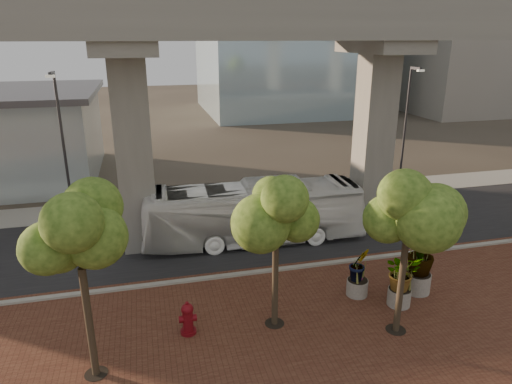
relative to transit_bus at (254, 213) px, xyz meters
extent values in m
plane|color=#373028|center=(0.56, -1.29, -1.51)|extent=(160.00, 160.00, 0.00)
cube|color=brown|center=(0.56, -9.29, -1.48)|extent=(70.00, 13.00, 0.06)
cube|color=black|center=(0.56, 0.71, -1.49)|extent=(90.00, 8.00, 0.04)
cube|color=#9D9B92|center=(0.56, -3.29, -1.43)|extent=(70.00, 0.25, 0.16)
cube|color=#9D9B92|center=(0.56, 6.21, -1.48)|extent=(90.00, 3.00, 0.06)
cube|color=gray|center=(0.56, -0.89, 8.99)|extent=(72.00, 2.40, 1.80)
cube|color=gray|center=(0.56, 2.31, 8.99)|extent=(72.00, 2.40, 1.80)
cube|color=gray|center=(38.56, 34.71, 10.49)|extent=(18.00, 16.00, 24.00)
imported|color=white|center=(0.00, 0.00, 0.00)|extent=(10.95, 2.99, 3.03)
cylinder|color=maroon|center=(-3.99, -6.79, -1.39)|extent=(0.55, 0.55, 0.12)
cylinder|color=maroon|center=(-3.99, -6.79, -0.95)|extent=(0.36, 0.36, 0.88)
sphere|color=maroon|center=(-3.99, -6.79, -0.51)|extent=(0.42, 0.42, 0.42)
cylinder|color=maroon|center=(-3.99, -6.79, -0.32)|extent=(0.12, 0.12, 0.15)
cylinder|color=maroon|center=(-3.99, -6.79, -0.88)|extent=(0.61, 0.24, 0.24)
cylinder|color=#A9A698|center=(3.98, -6.97, -1.12)|extent=(0.87, 0.87, 0.68)
imported|color=#2D4D14|center=(3.98, -6.97, -0.05)|extent=(1.93, 1.93, 1.45)
cylinder|color=#9E998E|center=(5.19, -6.28, -1.06)|extent=(1.02, 1.02, 0.79)
imported|color=#2D4D14|center=(5.19, -6.28, 0.28)|extent=(2.50, 2.50, 1.87)
cylinder|color=gray|center=(2.75, -5.93, -1.13)|extent=(0.84, 0.84, 0.65)
imported|color=#2D4D14|center=(2.75, -5.93, -0.11)|extent=(1.86, 1.86, 1.39)
cylinder|color=#473A28|center=(-6.93, -8.13, 0.35)|extent=(0.22, 0.22, 3.60)
cylinder|color=black|center=(-6.93, -8.13, -1.45)|extent=(0.70, 0.70, 0.01)
cylinder|color=#473A28|center=(-0.95, -6.98, 0.23)|extent=(0.22, 0.22, 3.36)
cylinder|color=black|center=(-0.95, -6.98, -1.45)|extent=(0.70, 0.70, 0.01)
cylinder|color=#473A28|center=(3.06, -8.38, 0.33)|extent=(0.22, 0.22, 3.57)
cylinder|color=black|center=(3.06, -8.38, -1.45)|extent=(0.70, 0.70, 0.01)
cylinder|color=#313237|center=(-9.02, 4.43, 2.55)|extent=(0.14, 0.14, 8.05)
cube|color=#313237|center=(-9.02, 3.93, 6.58)|extent=(0.15, 1.01, 0.15)
cube|color=silver|center=(-9.02, 3.42, 6.48)|extent=(0.40, 0.20, 0.12)
cylinder|color=#2B2B2F|center=(10.99, 4.93, 2.49)|extent=(0.14, 0.14, 7.93)
cube|color=#2B2B2F|center=(10.99, 4.44, 6.46)|extent=(0.15, 0.99, 0.15)
cube|color=silver|center=(10.99, 3.94, 6.36)|extent=(0.40, 0.20, 0.12)
camera|label=1|loc=(-4.95, -20.29, 8.27)|focal=32.00mm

